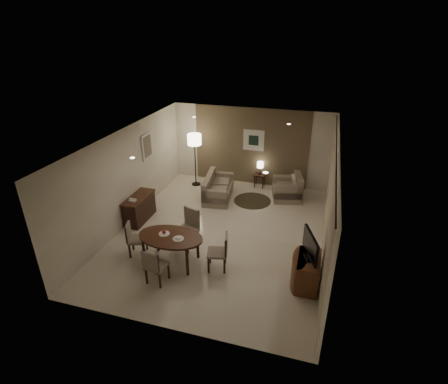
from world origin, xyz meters
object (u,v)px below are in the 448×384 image
(chair_near, at_px, (157,265))
(sofa, at_px, (218,187))
(chair_far, at_px, (186,230))
(console_desk, at_px, (140,208))
(side_table, at_px, (260,180))
(chair_left, at_px, (137,239))
(armchair, at_px, (287,187))
(dining_table, at_px, (171,249))
(tv_cabinet, at_px, (308,272))
(floor_lamp, at_px, (195,160))
(chair_right, at_px, (217,252))

(chair_near, xyz_separation_m, sofa, (0.07, 4.34, -0.06))
(chair_far, bearing_deg, console_desk, 172.59)
(console_desk, relative_size, side_table, 2.56)
(chair_left, bearing_deg, console_desk, 9.16)
(console_desk, bearing_deg, armchair, 33.32)
(chair_near, xyz_separation_m, chair_left, (-0.92, 0.80, -0.01))
(chair_left, bearing_deg, dining_table, -112.36)
(tv_cabinet, bearing_deg, sofa, 131.57)
(tv_cabinet, relative_size, chair_far, 0.87)
(chair_near, distance_m, chair_far, 1.41)
(dining_table, height_order, chair_far, chair_far)
(tv_cabinet, distance_m, chair_left, 4.12)
(sofa, bearing_deg, armchair, -82.91)
(sofa, xyz_separation_m, floor_lamp, (-1.07, 0.75, 0.54))
(chair_right, xyz_separation_m, sofa, (-1.06, 3.54, -0.08))
(console_desk, height_order, floor_lamp, floor_lamp)
(console_desk, xyz_separation_m, sofa, (1.76, 2.03, 0.00))
(chair_near, bearing_deg, dining_table, -83.97)
(console_desk, distance_m, chair_left, 1.71)
(sofa, relative_size, side_table, 3.44)
(dining_table, bearing_deg, console_desk, 137.07)
(chair_left, distance_m, side_table, 5.22)
(dining_table, xyz_separation_m, sofa, (0.05, 3.62, 0.01))
(chair_left, xyz_separation_m, armchair, (3.15, 4.10, -0.02))
(chair_right, relative_size, floor_lamp, 0.49)
(console_desk, bearing_deg, chair_near, -53.87)
(tv_cabinet, xyz_separation_m, chair_right, (-2.07, -0.01, 0.11))
(chair_far, bearing_deg, chair_near, -76.19)
(chair_near, bearing_deg, armchair, -106.81)
(chair_far, relative_size, chair_left, 1.19)
(chair_near, relative_size, chair_far, 0.85)
(dining_table, distance_m, sofa, 3.62)
(chair_right, bearing_deg, side_table, 165.95)
(tv_cabinet, xyz_separation_m, chair_left, (-4.12, -0.02, 0.08))
(floor_lamp, bearing_deg, chair_far, -72.95)
(chair_near, xyz_separation_m, armchair, (2.24, 4.90, -0.02))
(chair_far, xyz_separation_m, floor_lamp, (-1.13, 3.70, 0.41))
(chair_right, xyz_separation_m, floor_lamp, (-2.13, 4.29, 0.47))
(chair_right, distance_m, sofa, 3.70)
(chair_far, relative_size, sofa, 0.64)
(armchair, relative_size, side_table, 2.00)
(chair_far, relative_size, armchair, 1.10)
(dining_table, xyz_separation_m, chair_left, (-0.94, 0.07, 0.07))
(tv_cabinet, bearing_deg, chair_right, -179.64)
(sofa, bearing_deg, tv_cabinet, -145.72)
(chair_near, height_order, chair_right, chair_right)
(dining_table, relative_size, side_table, 3.34)
(tv_cabinet, xyz_separation_m, dining_table, (-3.18, -0.09, 0.02))
(dining_table, relative_size, chair_left, 1.80)
(chair_near, bearing_deg, console_desk, -46.16)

